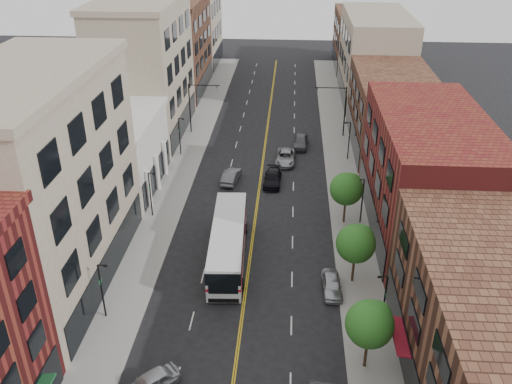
% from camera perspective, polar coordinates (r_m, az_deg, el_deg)
% --- Properties ---
extents(sidewalk_left, '(4.00, 110.00, 0.15)m').
position_cam_1_polar(sidewalk_left, '(68.23, -7.87, 2.19)').
color(sidewalk_left, gray).
rests_on(sidewalk_left, ground).
extents(sidewalk_right, '(4.00, 110.00, 0.15)m').
position_cam_1_polar(sidewalk_right, '(67.22, 9.09, 1.68)').
color(sidewalk_right, gray).
rests_on(sidewalk_right, ground).
extents(bldg_l_tanoffice, '(10.00, 22.00, 18.00)m').
position_cam_1_polar(bldg_l_tanoffice, '(47.83, -21.86, 0.41)').
color(bldg_l_tanoffice, gray).
rests_on(bldg_l_tanoffice, ground).
extents(bldg_l_white, '(10.00, 14.00, 8.00)m').
position_cam_1_polar(bldg_l_white, '(64.89, -14.85, 3.89)').
color(bldg_l_white, silver).
rests_on(bldg_l_white, ground).
extents(bldg_l_far_a, '(10.00, 20.00, 18.00)m').
position_cam_1_polar(bldg_l_far_a, '(78.57, -11.61, 12.36)').
color(bldg_l_far_a, gray).
rests_on(bldg_l_far_a, ground).
extents(bldg_l_far_b, '(10.00, 20.00, 15.00)m').
position_cam_1_polar(bldg_l_far_b, '(97.76, -8.57, 14.76)').
color(bldg_l_far_b, '#563122').
rests_on(bldg_l_far_b, ground).
extents(bldg_l_far_c, '(10.00, 16.00, 20.00)m').
position_cam_1_polar(bldg_l_far_c, '(114.57, -6.79, 18.09)').
color(bldg_l_far_c, gray).
rests_on(bldg_l_far_c, ground).
extents(bldg_r_near, '(10.00, 26.00, 10.00)m').
position_cam_1_polar(bldg_r_near, '(37.64, 24.91, -16.02)').
color(bldg_r_near, '#563122').
rests_on(bldg_r_near, ground).
extents(bldg_r_mid, '(10.00, 22.00, 12.00)m').
position_cam_1_polar(bldg_r_mid, '(56.08, 17.50, 1.83)').
color(bldg_r_mid, maroon).
rests_on(bldg_r_mid, ground).
extents(bldg_r_far_a, '(10.00, 20.00, 10.00)m').
position_cam_1_polar(bldg_r_far_a, '(75.45, 14.17, 8.22)').
color(bldg_r_far_a, '#563122').
rests_on(bldg_r_far_a, ground).
extents(bldg_r_far_b, '(10.00, 22.00, 14.00)m').
position_cam_1_polar(bldg_r_far_b, '(94.76, 12.35, 13.70)').
color(bldg_r_far_b, gray).
rests_on(bldg_r_far_b, ground).
extents(bldg_r_far_c, '(10.00, 18.00, 11.00)m').
position_cam_1_polar(bldg_r_far_c, '(114.41, 11.00, 15.48)').
color(bldg_r_far_c, '#563122').
rests_on(bldg_r_far_c, ground).
extents(tree_r_1, '(3.40, 3.40, 5.59)m').
position_cam_1_polar(tree_r_1, '(39.14, 12.00, -13.29)').
color(tree_r_1, black).
rests_on(tree_r_1, sidewalk_right).
extents(tree_r_2, '(3.40, 3.40, 5.59)m').
position_cam_1_polar(tree_r_2, '(47.05, 10.57, -5.23)').
color(tree_r_2, black).
rests_on(tree_r_2, sidewalk_right).
extents(tree_r_3, '(3.40, 3.40, 5.59)m').
position_cam_1_polar(tree_r_3, '(55.63, 9.59, 0.43)').
color(tree_r_3, black).
rests_on(tree_r_3, sidewalk_right).
extents(lamp_l_1, '(0.81, 0.55, 5.05)m').
position_cam_1_polar(lamp_l_1, '(44.80, -15.91, -9.66)').
color(lamp_l_1, black).
rests_on(lamp_l_1, sidewalk_left).
extents(lamp_l_2, '(0.81, 0.55, 5.05)m').
position_cam_1_polar(lamp_l_2, '(57.61, -11.04, 0.01)').
color(lamp_l_2, black).
rests_on(lamp_l_2, sidewalk_left).
extents(lamp_l_3, '(0.81, 0.55, 5.05)m').
position_cam_1_polar(lamp_l_3, '(71.72, -8.02, 6.03)').
color(lamp_l_3, black).
rests_on(lamp_l_3, sidewalk_left).
extents(lamp_r_1, '(0.81, 0.55, 5.05)m').
position_cam_1_polar(lamp_r_1, '(43.10, 13.31, -10.99)').
color(lamp_r_1, black).
rests_on(lamp_r_1, sidewalk_right).
extents(lamp_r_2, '(0.81, 0.55, 5.05)m').
position_cam_1_polar(lamp_r_2, '(56.30, 11.08, -0.70)').
color(lamp_r_2, black).
rests_on(lamp_r_2, sidewalk_right).
extents(lamp_r_3, '(0.81, 0.55, 5.05)m').
position_cam_1_polar(lamp_r_3, '(70.67, 9.74, 5.56)').
color(lamp_r_3, black).
rests_on(lamp_r_3, sidewalk_right).
extents(signal_mast_left, '(4.49, 0.18, 7.20)m').
position_cam_1_polar(signal_mast_left, '(78.37, -6.48, 9.37)').
color(signal_mast_left, black).
rests_on(signal_mast_left, sidewalk_left).
extents(signal_mast_right, '(4.49, 0.18, 7.20)m').
position_cam_1_polar(signal_mast_right, '(77.47, 8.84, 8.99)').
color(signal_mast_right, black).
rests_on(signal_mast_right, sidewalk_right).
extents(city_bus, '(3.78, 13.63, 3.47)m').
position_cam_1_polar(city_bus, '(50.38, -2.95, -5.15)').
color(city_bus, silver).
rests_on(city_bus, ground).
extents(car_angle_a, '(4.36, 4.20, 1.47)m').
position_cam_1_polar(car_angle_a, '(39.77, -11.14, -19.17)').
color(car_angle_a, '#AEB2B6').
rests_on(car_angle_a, ground).
extents(car_parked_far, '(1.84, 4.18, 1.40)m').
position_cam_1_polar(car_parked_far, '(47.56, 7.97, -9.65)').
color(car_parked_far, '#A8AAB0').
rests_on(car_parked_far, ground).
extents(car_lane_behind, '(2.18, 4.71, 1.50)m').
position_cam_1_polar(car_lane_behind, '(64.88, -2.63, 1.67)').
color(car_lane_behind, '#545459').
rests_on(car_lane_behind, ground).
extents(car_lane_a, '(2.22, 5.03, 1.44)m').
position_cam_1_polar(car_lane_a, '(64.39, 1.75, 1.44)').
color(car_lane_a, black).
rests_on(car_lane_a, ground).
extents(car_lane_b, '(2.64, 5.34, 1.46)m').
position_cam_1_polar(car_lane_b, '(69.90, 3.12, 3.67)').
color(car_lane_b, gray).
rests_on(car_lane_b, ground).
extents(car_lane_c, '(2.30, 4.89, 1.62)m').
position_cam_1_polar(car_lane_c, '(74.61, 4.72, 5.32)').
color(car_lane_c, '#4A494E').
rests_on(car_lane_c, ground).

